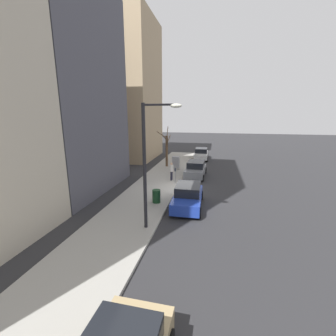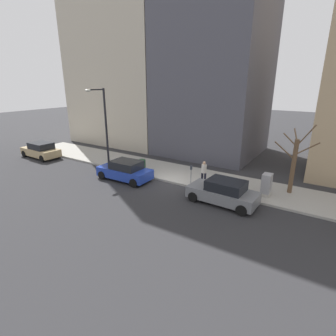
{
  "view_description": "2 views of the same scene",
  "coord_description": "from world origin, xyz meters",
  "views": [
    {
      "loc": [
        -2.95,
        17.36,
        6.11
      ],
      "look_at": [
        0.95,
        -0.86,
        1.64
      ],
      "focal_mm": 24.0,
      "sensor_mm": 36.0,
      "label": 1
    },
    {
      "loc": [
        -15.22,
        -9.84,
        7.12
      ],
      "look_at": [
        0.48,
        0.4,
        0.95
      ],
      "focal_mm": 28.0,
      "sensor_mm": 36.0,
      "label": 2
    }
  ],
  "objects": [
    {
      "name": "parked_car_blue",
      "position": [
        -1.27,
        3.15,
        0.74
      ],
      "size": [
        2.01,
        4.24,
        1.52
      ],
      "rotation": [
        0.0,
        0.0,
        0.02
      ],
      "color": "#1E389E",
      "rests_on": "ground"
    },
    {
      "name": "parked_car_tan",
      "position": [
        -1.12,
        14.32,
        0.74
      ],
      "size": [
        1.97,
        4.23,
        1.52
      ],
      "rotation": [
        0.0,
        0.0,
        -0.01
      ],
      "color": "tan",
      "rests_on": "ground"
    },
    {
      "name": "pedestrian_near_meter",
      "position": [
        0.94,
        -2.35,
        1.09
      ],
      "size": [
        0.36,
        0.4,
        1.66
      ],
      "rotation": [
        0.0,
        0.0,
        1.53
      ],
      "color": "#1E1E2D",
      "rests_on": "sidewalk"
    },
    {
      "name": "bare_tree",
      "position": [
        2.61,
        -7.84,
        2.17
      ],
      "size": [
        1.53,
        2.54,
        4.58
      ],
      "color": "brown",
      "rests_on": "sidewalk"
    },
    {
      "name": "sidewalk",
      "position": [
        2.0,
        0.0,
        0.07
      ],
      "size": [
        4.0,
        36.0,
        0.15
      ],
      "primitive_type": "cube",
      "color": "#9E9B93",
      "rests_on": "ground"
    },
    {
      "name": "streetlamp",
      "position": [
        0.28,
        6.74,
        4.02
      ],
      "size": [
        1.97,
        0.32,
        6.5
      ],
      "color": "black",
      "rests_on": "sidewalk"
    },
    {
      "name": "office_tower_right",
      "position": [
        11.66,
        12.34,
        13.4
      ],
      "size": [
        12.31,
        12.31,
        26.79
      ],
      "primitive_type": "cube",
      "color": "#BCB29E",
      "rests_on": "ground"
    },
    {
      "name": "parking_meter",
      "position": [
        0.45,
        -1.59,
        0.98
      ],
      "size": [
        0.14,
        0.1,
        1.35
      ],
      "color": "slate",
      "rests_on": "sidewalk"
    },
    {
      "name": "parked_car_grey",
      "position": [
        -1.08,
        -4.65,
        0.74
      ],
      "size": [
        2.05,
        4.26,
        1.52
      ],
      "rotation": [
        0.0,
        0.0,
        -0.04
      ],
      "color": "slate",
      "rests_on": "ground"
    },
    {
      "name": "utility_box",
      "position": [
        1.3,
        -6.61,
        0.85
      ],
      "size": [
        0.83,
        0.61,
        1.43
      ],
      "color": "#A8A399",
      "rests_on": "sidewalk"
    },
    {
      "name": "office_block_center",
      "position": [
        10.28,
        1.31,
        7.81
      ],
      "size": [
        9.56,
        9.56,
        15.62
      ],
      "primitive_type": "cube",
      "color": "#4C4C56",
      "rests_on": "ground"
    },
    {
      "name": "ground_plane",
      "position": [
        0.0,
        0.0,
        0.0
      ],
      "size": [
        120.0,
        120.0,
        0.0
      ],
      "primitive_type": "plane",
      "color": "#2B2B2D"
    },
    {
      "name": "trash_bin",
      "position": [
        0.9,
        3.23,
        0.6
      ],
      "size": [
        0.56,
        0.56,
        0.9
      ],
      "primitive_type": "cylinder",
      "color": "#14381E",
      "rests_on": "sidewalk"
    }
  ]
}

